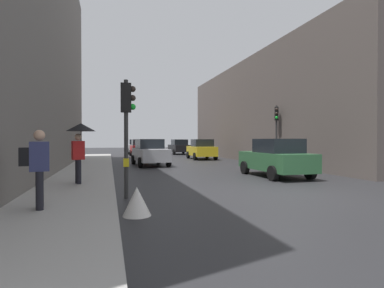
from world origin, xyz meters
The scene contains 14 objects.
ground_plane centered at (0.00, 0.00, 0.00)m, with size 120.00×120.00×0.00m, color #28282B.
sidewalk_kerb centered at (-6.46, 6.00, 0.08)m, with size 2.57×40.00×0.16m, color #A8A5A0.
building_facade_right centered at (11.17, 14.31, 4.09)m, with size 12.00×25.99×8.19m, color #5B514C.
traffic_light_mid_street centered at (4.86, 8.51, 2.68)m, with size 0.36×0.44×3.88m.
traffic_light_near_left centered at (-4.85, 0.39, 2.38)m, with size 0.44×0.26×3.45m.
car_green_estate centered at (2.11, 3.93, 0.88)m, with size 2.03×4.20×1.76m.
car_white_compact centered at (-2.14, 28.97, 0.88)m, with size 2.26×4.32×1.76m.
car_dark_suv centered at (2.68, 26.70, 0.88)m, with size 2.09×4.24×1.76m.
car_yellow_taxi centered at (2.52, 17.05, 0.88)m, with size 2.15×4.27×1.76m.
car_silver_hatchback centered at (-2.71, 11.75, 0.88)m, with size 2.28×4.33×1.76m.
car_red_sedan centered at (-2.25, 23.09, 0.88)m, with size 2.03×4.20×1.76m.
pedestrian_with_umbrella centered at (-6.35, 2.79, 1.84)m, with size 1.00×1.00×2.14m.
pedestrian_with_grey_backpack centered at (-6.90, -1.24, 1.16)m, with size 0.64×0.39×1.77m.
warning_sign_triangle centered at (-4.76, -1.76, 0.33)m, with size 0.64×0.64×0.65m, color silver.
Camera 1 is at (-5.36, -8.67, 1.71)m, focal length 28.53 mm.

